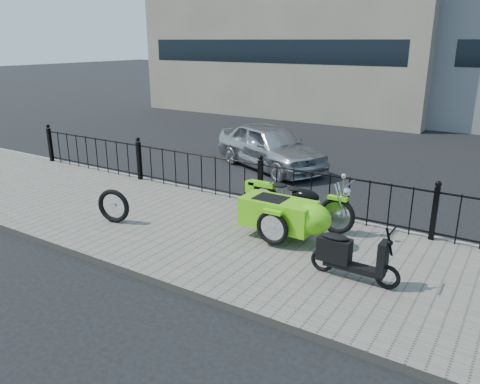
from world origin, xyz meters
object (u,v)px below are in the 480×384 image
Objects in this scene: spare_tire at (114,206)px; motorcycle_sidecar at (291,212)px; scooter at (348,256)px; sedan_car at (270,146)px.

motorcycle_sidecar is at bearing 20.08° from spare_tire.
scooter is 4.58m from spare_tire.
motorcycle_sidecar is 3.42× the size of spare_tire.
sedan_car is at bearing 86.16° from spare_tire.
sedan_car is (-2.81, 4.36, 0.04)m from motorcycle_sidecar.
sedan_car is at bearing 128.68° from scooter.
scooter is (1.39, -0.89, -0.12)m from motorcycle_sidecar.
motorcycle_sidecar reaches higher than scooter.
scooter is at bearing -117.33° from sedan_car.
motorcycle_sidecar is at bearing 147.30° from scooter.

